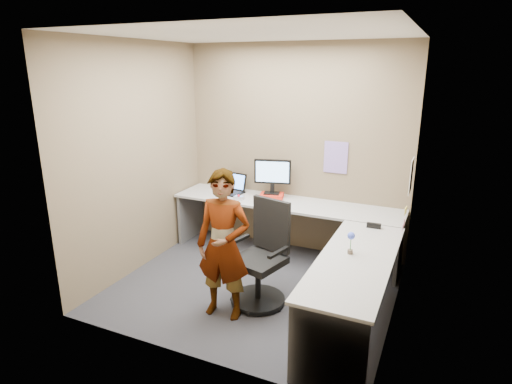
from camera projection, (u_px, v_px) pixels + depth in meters
The scene contains 21 objects.
ground at pixel (253, 288), 4.83m from camera, with size 3.00×3.00×0.00m, color #27272C.
wall_back at pixel (295, 150), 5.58m from camera, with size 3.00×3.00×0.00m, color brown.
wall_right at pixel (404, 188), 3.85m from camera, with size 2.70×2.70×0.00m, color brown.
wall_left at pixel (138, 159), 5.04m from camera, with size 2.70×2.70×0.00m, color brown.
ceiling at pixel (253, 34), 4.06m from camera, with size 3.00×3.00×0.00m, color white.
desk at pixel (303, 233), 4.82m from camera, with size 2.98×2.58×0.73m.
paper_ream at pixel (272, 196), 5.62m from camera, with size 0.30×0.22×0.06m, color red.
monitor at pixel (272, 174), 5.55m from camera, with size 0.47×0.19×0.45m.
laptop at pixel (232, 188), 5.88m from camera, with size 0.40×0.35×0.26m.
trackball_mouse at pixel (239, 198), 5.57m from camera, with size 0.12×0.08×0.07m.
origami at pixel (268, 203), 5.32m from camera, with size 0.10×0.10×0.06m, color white.
stapler at pixel (374, 226), 4.59m from camera, with size 0.15×0.04×0.06m, color black.
flower at pixel (351, 239), 3.93m from camera, with size 0.07×0.07×0.22m.
calendar_purple at pixel (336, 157), 5.36m from camera, with size 0.30×0.01×0.40m, color #846BB7.
calendar_white at pixel (411, 176), 4.67m from camera, with size 0.01×0.28×0.38m, color white.
sticky_note_a at pixel (405, 211), 4.45m from camera, with size 0.01×0.07×0.07m, color #F2E059.
sticky_note_b at pixel (404, 222), 4.53m from camera, with size 0.01×0.07×0.07m, color pink.
sticky_note_c at pixel (403, 227), 4.43m from camera, with size 0.01×0.07×0.07m, color pink.
sticky_note_d at pixel (406, 210), 4.59m from camera, with size 0.01×0.07×0.07m, color #F2E059.
office_chair at pixel (262, 263), 4.44m from camera, with size 0.61×0.58×1.08m.
person at pixel (223, 245), 4.12m from camera, with size 0.54×0.36×1.49m, color #999399.
Camera 1 is at (1.81, -3.92, 2.41)m, focal length 30.00 mm.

